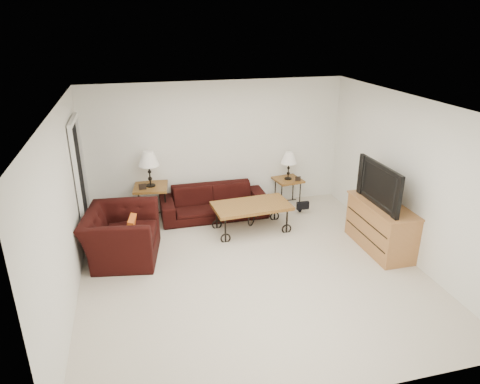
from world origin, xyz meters
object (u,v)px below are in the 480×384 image
(side_table_right, at_px, (287,192))
(armchair, at_px, (122,235))
(coffee_table, at_px, (251,217))
(backpack, at_px, (300,201))
(side_table_left, at_px, (152,202))
(lamp_left, at_px, (149,169))
(television, at_px, (385,184))
(lamp_right, at_px, (289,166))
(sofa, at_px, (214,202))
(tv_stand, at_px, (381,226))

(side_table_right, relative_size, armchair, 0.46)
(coffee_table, relative_size, backpack, 2.82)
(side_table_left, relative_size, coffee_table, 0.49)
(side_table_right, relative_size, lamp_left, 0.84)
(armchair, bearing_deg, television, -90.48)
(lamp_right, bearing_deg, backpack, -74.07)
(sofa, height_order, tv_stand, tv_stand)
(sofa, height_order, side_table_left, side_table_left)
(side_table_left, relative_size, lamp_left, 1.00)
(sofa, xyz_separation_m, tv_stand, (2.41, -1.89, 0.10))
(lamp_right, bearing_deg, side_table_left, 180.00)
(coffee_table, relative_size, television, 1.14)
(lamp_right, bearing_deg, coffee_table, -137.59)
(coffee_table, bearing_deg, side_table_right, 42.41)
(side_table_right, distance_m, armchair, 3.51)
(coffee_table, bearing_deg, backpack, 24.40)
(lamp_right, xyz_separation_m, tv_stand, (0.85, -2.07, -0.44))
(coffee_table, bearing_deg, tv_stand, -31.20)
(lamp_left, relative_size, lamp_right, 1.19)
(sofa, bearing_deg, armchair, -145.81)
(tv_stand, bearing_deg, television, 180.00)
(side_table_left, height_order, side_table_right, side_table_left)
(lamp_left, bearing_deg, armchair, -112.34)
(lamp_left, bearing_deg, side_table_right, 0.00)
(lamp_left, bearing_deg, television, -30.30)
(sofa, xyz_separation_m, armchair, (-1.70, -1.15, 0.10))
(sofa, distance_m, television, 3.16)
(lamp_left, distance_m, armchair, 1.56)
(sofa, height_order, backpack, sofa)
(lamp_left, bearing_deg, tv_stand, -30.16)
(side_table_right, bearing_deg, tv_stand, -67.53)
(side_table_right, height_order, tv_stand, tv_stand)
(sofa, bearing_deg, television, -38.33)
(side_table_right, xyz_separation_m, tv_stand, (0.85, -2.07, 0.12))
(side_table_right, xyz_separation_m, television, (0.83, -2.07, 0.85))
(tv_stand, distance_m, television, 0.74)
(television, bearing_deg, armchair, -100.18)
(tv_stand, bearing_deg, lamp_right, 112.47)
(armchair, distance_m, backpack, 3.50)
(lamp_left, bearing_deg, side_table_left, 0.00)
(side_table_right, height_order, television, television)
(tv_stand, distance_m, backpack, 1.81)
(sofa, bearing_deg, tv_stand, -38.09)
(lamp_left, bearing_deg, backpack, -8.38)
(sofa, distance_m, tv_stand, 3.06)
(armchair, xyz_separation_m, backpack, (3.37, 0.92, -0.16))
(coffee_table, height_order, armchair, armchair)
(tv_stand, bearing_deg, backpack, 114.03)
(television, bearing_deg, tv_stand, 90.00)
(sofa, distance_m, lamp_left, 1.36)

